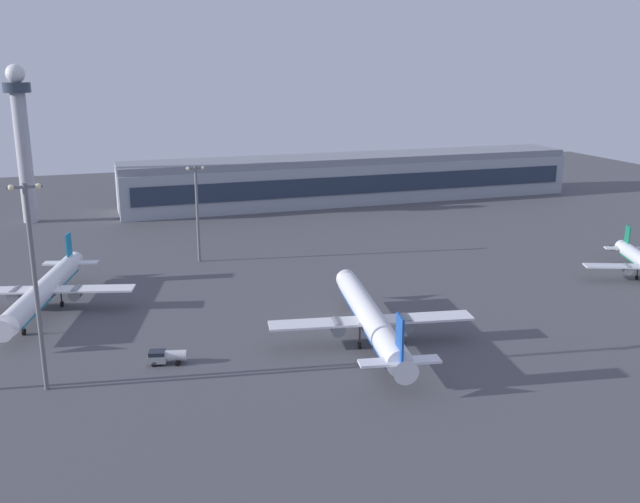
{
  "coord_description": "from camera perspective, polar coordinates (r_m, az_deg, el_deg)",
  "views": [
    {
      "loc": [
        -48.42,
        -123.24,
        48.63
      ],
      "look_at": [
        3.62,
        33.83,
        4.0
      ],
      "focal_mm": 39.66,
      "sensor_mm": 36.0,
      "label": 1
    }
  ],
  "objects": [
    {
      "name": "airplane_far_stand",
      "position": [
        151.92,
        -21.33,
        -2.91
      ],
      "size": [
        34.95,
        44.54,
        11.6
      ],
      "rotation": [
        0.0,
        0.0,
        2.88
      ],
      "color": "white",
      "rests_on": "ground"
    },
    {
      "name": "apron_light_west",
      "position": [
        176.97,
        -9.89,
        3.54
      ],
      "size": [
        4.8,
        0.9,
        24.1
      ],
      "color": "slate",
      "rests_on": "ground"
    },
    {
      "name": "control_tower",
      "position": [
        235.15,
        -22.93,
        8.73
      ],
      "size": [
        8.0,
        8.0,
        47.92
      ],
      "color": "#A8A8B2",
      "rests_on": "ground"
    },
    {
      "name": "pushback_tug",
      "position": [
        204.47,
        22.95,
        0.43
      ],
      "size": [
        3.55,
        2.97,
        2.05
      ],
      "rotation": [
        0.0,
        0.0,
        4.26
      ],
      "color": "#D85919",
      "rests_on": "ground"
    },
    {
      "name": "ground_plane",
      "position": [
        141.06,
        2.94,
        -5.09
      ],
      "size": [
        416.0,
        416.0,
        0.0
      ],
      "primitive_type": "plane",
      "color": "#4C4C51"
    },
    {
      "name": "terminal_building",
      "position": [
        254.37,
        2.63,
        5.91
      ],
      "size": [
        162.59,
        22.4,
        16.4
      ],
      "color": "#9EA3AD",
      "rests_on": "ground"
    },
    {
      "name": "apron_light_central",
      "position": [
        111.91,
        -22.04,
        -1.97
      ],
      "size": [
        4.8,
        0.9,
        31.99
      ],
      "color": "slate",
      "rests_on": "ground"
    },
    {
      "name": "airplane_terminal_side",
      "position": [
        125.88,
        4.15,
        -5.44
      ],
      "size": [
        36.66,
        46.89,
        12.06
      ],
      "rotation": [
        0.0,
        0.0,
        -0.17
      ],
      "color": "white",
      "rests_on": "ground"
    },
    {
      "name": "fuel_truck",
      "position": [
        121.07,
        -12.34,
        -8.26
      ],
      "size": [
        6.62,
        3.59,
        2.35
      ],
      "rotation": [
        0.0,
        0.0,
        1.33
      ],
      "color": "gray",
      "rests_on": "ground"
    }
  ]
}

